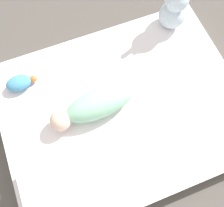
{
  "coord_description": "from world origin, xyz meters",
  "views": [
    {
      "loc": [
        -0.25,
        -0.46,
        1.5
      ],
      "look_at": [
        -0.06,
        0.02,
        0.17
      ],
      "focal_mm": 42.0,
      "sensor_mm": 36.0,
      "label": 1
    }
  ],
  "objects_px": {
    "swaddled_baby": "(95,105)",
    "turtle_plush": "(20,83)",
    "pillow": "(62,197)",
    "bunny_plush": "(174,9)"
  },
  "relations": [
    {
      "from": "swaddled_baby",
      "to": "turtle_plush",
      "type": "distance_m",
      "value": 0.46
    },
    {
      "from": "pillow",
      "to": "turtle_plush",
      "type": "bearing_deg",
      "value": 93.63
    },
    {
      "from": "swaddled_baby",
      "to": "turtle_plush",
      "type": "bearing_deg",
      "value": -44.54
    },
    {
      "from": "bunny_plush",
      "to": "turtle_plush",
      "type": "xyz_separation_m",
      "value": [
        -0.99,
        -0.09,
        -0.1
      ]
    },
    {
      "from": "bunny_plush",
      "to": "swaddled_baby",
      "type": "bearing_deg",
      "value": -149.25
    },
    {
      "from": "swaddled_baby",
      "to": "pillow",
      "type": "relative_size",
      "value": 1.34
    },
    {
      "from": "swaddled_baby",
      "to": "bunny_plush",
      "type": "distance_m",
      "value": 0.75
    },
    {
      "from": "pillow",
      "to": "turtle_plush",
      "type": "height_order",
      "value": "pillow"
    },
    {
      "from": "swaddled_baby",
      "to": "pillow",
      "type": "distance_m",
      "value": 0.49
    },
    {
      "from": "swaddled_baby",
      "to": "pillow",
      "type": "height_order",
      "value": "swaddled_baby"
    }
  ]
}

